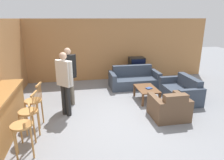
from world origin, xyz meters
TOP-DOWN VIEW (x-y plane):
  - ground_plane at (0.00, 0.00)m, footprint 24.00×24.00m
  - wall_back at (0.00, 3.74)m, footprint 9.40×0.08m
  - wall_left at (-3.23, 1.37)m, footprint 0.08×8.74m
  - bar_chair_near at (-2.25, -1.13)m, footprint 0.50×0.50m
  - bar_chair_mid at (-2.25, -0.55)m, footprint 0.47×0.47m
  - bar_chair_far at (-2.25, 0.05)m, footprint 0.48×0.48m
  - couch_far at (1.04, 2.48)m, footprint 1.91×0.91m
  - armchair_near at (1.24, -0.18)m, footprint 0.93×0.87m
  - loveseat_right at (2.23, 0.96)m, footprint 0.84×1.52m
  - coffee_table at (1.06, 1.10)m, footprint 0.63×0.97m
  - tv_unit at (1.42, 3.38)m, footprint 1.12×0.52m
  - tv at (1.42, 3.38)m, footprint 0.66×0.51m
  - book_on_table at (1.11, 1.03)m, footprint 0.23×0.20m
  - person_by_window at (-1.41, 1.15)m, footprint 0.47×0.42m
  - person_by_counter at (-1.51, 0.52)m, footprint 0.45×0.44m

SIDE VIEW (x-z plane):
  - ground_plane at x=0.00m, z-range 0.00..0.00m
  - tv_unit at x=1.42m, z-range 0.00..0.52m
  - loveseat_right at x=2.23m, z-range -0.11..0.67m
  - couch_far at x=1.04m, z-range -0.12..0.69m
  - armchair_near at x=1.24m, z-range -0.11..0.68m
  - coffee_table at x=1.06m, z-range 0.15..0.58m
  - book_on_table at x=1.11m, z-range 0.43..0.46m
  - bar_chair_near at x=-2.25m, z-range 0.04..1.16m
  - bar_chair_mid at x=-2.25m, z-range 0.04..1.16m
  - bar_chair_far at x=-2.25m, z-range 0.04..1.16m
  - tv at x=1.42m, z-range 0.52..1.00m
  - person_by_counter at x=-1.51m, z-range 0.12..1.90m
  - person_by_window at x=-1.41m, z-range 0.12..1.93m
  - wall_back at x=0.00m, z-range 0.00..2.60m
  - wall_left at x=-3.23m, z-range 0.00..2.60m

